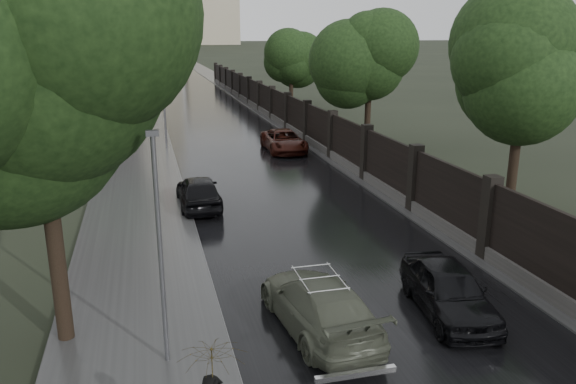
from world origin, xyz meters
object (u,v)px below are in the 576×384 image
(tree_right_b, at_px, (370,66))
(car_right_far, at_px, (284,141))
(pedestrian_umbrella, at_px, (213,373))
(lamp_post, at_px, (160,250))
(hatchback_left, at_px, (199,192))
(traffic_light, at_px, (165,110))
(tree_right_a, at_px, (522,89))
(tree_right_c, at_px, (291,54))
(tree_left_far, at_px, (100,58))
(tree_left_near, at_px, (32,57))
(car_right_near, at_px, (449,290))
(volga_sedan, at_px, (319,305))

(tree_right_b, height_order, car_right_far, tree_right_b)
(car_right_far, distance_m, pedestrian_umbrella, 25.60)
(lamp_post, distance_m, hatchback_left, 11.40)
(traffic_light, bearing_deg, pedestrian_umbrella, -91.05)
(hatchback_left, distance_m, pedestrian_umbrella, 14.72)
(tree_right_a, relative_size, tree_right_c, 1.00)
(tree_left_far, bearing_deg, tree_right_a, -54.83)
(tree_right_c, relative_size, pedestrian_umbrella, 2.52)
(tree_left_near, xyz_separation_m, car_right_near, (9.20, -0.89, -5.76))
(tree_left_far, distance_m, hatchback_left, 18.54)
(volga_sedan, relative_size, car_right_near, 1.16)
(tree_right_c, height_order, car_right_near, tree_right_c)
(tree_right_a, height_order, tree_right_c, same)
(tree_right_b, height_order, traffic_light, tree_right_b)
(tree_left_far, xyz_separation_m, pedestrian_umbrella, (3.21, -32.03, -3.23))
(lamp_post, height_order, traffic_light, lamp_post)
(tree_right_c, xyz_separation_m, car_right_far, (-5.07, -17.51, -4.31))
(tree_right_a, height_order, tree_right_b, same)
(tree_right_a, height_order, car_right_near, tree_right_a)
(tree_right_a, distance_m, tree_right_b, 14.00)
(lamp_post, height_order, hatchback_left, lamp_post)
(tree_left_far, xyz_separation_m, tree_right_b, (15.50, -8.00, -0.29))
(tree_right_b, relative_size, lamp_post, 1.37)
(tree_right_b, relative_size, hatchback_left, 1.75)
(car_right_far, bearing_deg, tree_right_a, -70.23)
(tree_left_near, distance_m, lamp_post, 4.60)
(lamp_post, relative_size, hatchback_left, 1.28)
(car_right_far, bearing_deg, car_right_near, -91.84)
(volga_sedan, xyz_separation_m, car_right_near, (3.40, -0.06, 0.01))
(hatchback_left, height_order, car_right_near, hatchback_left)
(tree_right_a, relative_size, hatchback_left, 1.75)
(tree_left_near, bearing_deg, tree_right_c, 67.80)
(tree_right_b, height_order, lamp_post, tree_right_b)
(tree_right_c, xyz_separation_m, lamp_post, (-12.90, -38.50, -2.28))
(tree_left_near, xyz_separation_m, tree_right_a, (15.10, 5.00, -1.47))
(tree_left_near, relative_size, lamp_post, 1.79)
(tree_left_near, xyz_separation_m, hatchback_left, (4.00, 9.58, -5.74))
(car_right_near, bearing_deg, tree_left_far, 116.40)
(tree_right_a, height_order, car_right_far, tree_right_a)
(tree_right_b, distance_m, pedestrian_umbrella, 27.15)
(hatchback_left, relative_size, pedestrian_umbrella, 1.44)
(car_right_far, bearing_deg, tree_right_c, 74.35)
(traffic_light, bearing_deg, tree_right_c, 51.82)
(tree_right_b, bearing_deg, traffic_light, 165.76)
(volga_sedan, bearing_deg, pedestrian_umbrella, 48.63)
(tree_left_far, relative_size, volga_sedan, 1.65)
(hatchback_left, bearing_deg, pedestrian_umbrella, 84.58)
(tree_right_b, distance_m, traffic_light, 12.44)
(tree_left_near, bearing_deg, hatchback_left, 67.34)
(tree_right_c, relative_size, traffic_light, 1.75)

